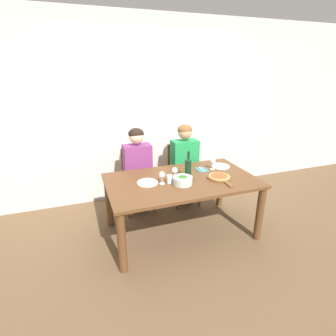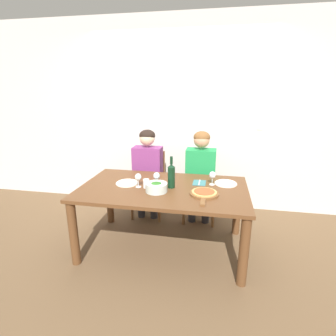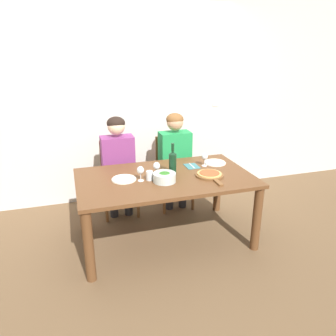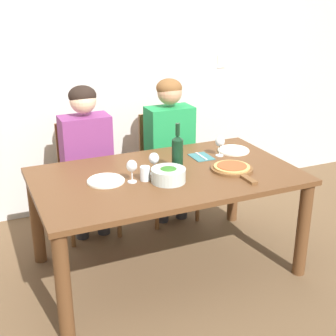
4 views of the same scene
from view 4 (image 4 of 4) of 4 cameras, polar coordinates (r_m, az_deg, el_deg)
name	(u,v)px [view 4 (image 4 of 4)]	position (r m, az deg, el deg)	size (l,w,h in m)	color
ground_plane	(167,266)	(3.48, -0.17, -11.88)	(40.00, 40.00, 0.00)	brown
back_wall	(108,57)	(4.13, -7.36, 13.33)	(10.00, 0.06, 2.70)	silver
dining_table	(167,189)	(3.19, -0.18, -2.52)	(1.77, 1.03, 0.73)	brown
chair_left	(85,174)	(3.85, -10.07, -0.70)	(0.42, 0.42, 0.89)	brown
chair_right	(165,162)	(4.06, -0.35, 0.78)	(0.42, 0.42, 0.89)	brown
person_woman	(87,149)	(3.67, -9.89, 2.34)	(0.47, 0.51, 1.22)	#28282D
person_man	(170,138)	(3.89, 0.29, 3.72)	(0.47, 0.51, 1.22)	#28282D
wine_bottle	(177,153)	(3.14, 1.16, 1.89)	(0.08, 0.08, 0.34)	black
broccoli_bowl	(168,175)	(3.00, 0.05, -0.85)	(0.22, 0.22, 0.10)	silver
dinner_plate_left	(106,181)	(3.04, -7.58, -1.52)	(0.24, 0.24, 0.02)	silver
dinner_plate_right	(233,150)	(3.61, 7.98, 2.16)	(0.24, 0.24, 0.02)	silver
pizza_on_board	(233,168)	(3.23, 7.87, -0.04)	(0.29, 0.43, 0.04)	brown
wine_glass_left	(132,167)	(2.98, -4.44, 0.13)	(0.07, 0.07, 0.15)	silver
wine_glass_right	(220,142)	(3.47, 6.36, 3.12)	(0.07, 0.07, 0.15)	silver
wine_glass_centre	(154,159)	(3.11, -1.73, 1.05)	(0.07, 0.07, 0.15)	silver
water_tumbler	(145,174)	(3.03, -2.81, -0.68)	(0.07, 0.07, 0.09)	silver
fork_on_napkin	(201,157)	(3.46, 4.07, 1.38)	(0.14, 0.18, 0.01)	#387075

